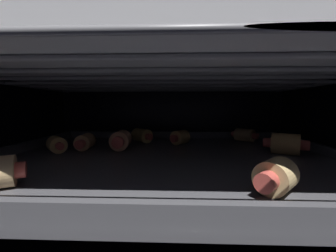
% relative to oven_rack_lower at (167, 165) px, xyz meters
% --- Properties ---
extents(ground_plane, '(0.58, 0.49, 0.01)m').
position_rel_oven_rack_lower_xyz_m(ground_plane, '(0.00, -0.00, -0.14)').
color(ground_plane, black).
extents(oven_wall_back, '(0.58, 0.01, 0.40)m').
position_rel_oven_rack_lower_xyz_m(oven_wall_back, '(0.00, 0.24, 0.07)').
color(oven_wall_back, black).
rests_on(oven_wall_back, ground_plane).
extents(oven_rack_lower, '(0.53, 0.46, 0.01)m').
position_rel_oven_rack_lower_xyz_m(oven_rack_lower, '(0.00, 0.00, 0.00)').
color(oven_rack_lower, slate).
extents(baking_tray_lower, '(0.48, 0.37, 0.02)m').
position_rel_oven_rack_lower_xyz_m(baking_tray_lower, '(0.00, -0.00, 0.01)').
color(baking_tray_lower, '#4C4C51').
rests_on(baking_tray_lower, oven_rack_lower).
extents(pig_in_blanket_lower_0, '(0.05, 0.05, 0.03)m').
position_rel_oven_rack_lower_xyz_m(pig_in_blanket_lower_0, '(-0.06, 0.12, 0.03)').
color(pig_in_blanket_lower_0, tan).
rests_on(pig_in_blanket_lower_0, baking_tray_lower).
extents(pig_in_blanket_lower_2, '(0.05, 0.05, 0.03)m').
position_rel_oven_rack_lower_xyz_m(pig_in_blanket_lower_2, '(0.10, -0.13, 0.03)').
color(pig_in_blanket_lower_2, tan).
rests_on(pig_in_blanket_lower_2, baking_tray_lower).
extents(pig_in_blanket_lower_3, '(0.04, 0.04, 0.03)m').
position_rel_oven_rack_lower_xyz_m(pig_in_blanket_lower_3, '(-0.17, 0.02, 0.03)').
color(pig_in_blanket_lower_3, tan).
rests_on(pig_in_blanket_lower_3, baking_tray_lower).
extents(pig_in_blanket_lower_4, '(0.04, 0.05, 0.03)m').
position_rel_oven_rack_lower_xyz_m(pig_in_blanket_lower_4, '(0.02, 0.10, 0.03)').
color(pig_in_blanket_lower_4, tan).
rests_on(pig_in_blanket_lower_4, baking_tray_lower).
extents(pig_in_blanket_lower_5, '(0.06, 0.05, 0.03)m').
position_rel_oven_rack_lower_xyz_m(pig_in_blanket_lower_5, '(0.18, 0.02, 0.03)').
color(pig_in_blanket_lower_5, tan).
rests_on(pig_in_blanket_lower_5, baking_tray_lower).
extents(pig_in_blanket_lower_6, '(0.03, 0.06, 0.03)m').
position_rel_oven_rack_lower_xyz_m(pig_in_blanket_lower_6, '(-0.14, 0.04, 0.03)').
color(pig_in_blanket_lower_6, tan).
rests_on(pig_in_blanket_lower_6, baking_tray_lower).
extents(pig_in_blanket_lower_7, '(0.03, 0.06, 0.03)m').
position_rel_oven_rack_lower_xyz_m(pig_in_blanket_lower_7, '(-0.08, 0.05, 0.03)').
color(pig_in_blanket_lower_7, tan).
rests_on(pig_in_blanket_lower_7, baking_tray_lower).
extents(pig_in_blanket_lower_8, '(0.05, 0.05, 0.03)m').
position_rel_oven_rack_lower_xyz_m(pig_in_blanket_lower_8, '(0.16, 0.14, 0.03)').
color(pig_in_blanket_lower_8, tan).
rests_on(pig_in_blanket_lower_8, baking_tray_lower).
extents(oven_rack_upper, '(0.52, 0.46, 0.01)m').
position_rel_oven_rack_lower_xyz_m(oven_rack_upper, '(0.00, 0.00, 0.12)').
color(oven_rack_upper, slate).
extents(baking_tray_upper, '(0.48, 0.37, 0.03)m').
position_rel_oven_rack_lower_xyz_m(baking_tray_upper, '(0.00, -0.00, 0.13)').
color(baking_tray_upper, silver).
rests_on(baking_tray_upper, oven_rack_upper).
extents(pig_in_blanket_upper_0, '(0.03, 0.05, 0.03)m').
position_rel_oven_rack_lower_xyz_m(pig_in_blanket_upper_0, '(-0.12, 0.07, 0.15)').
color(pig_in_blanket_upper_0, tan).
rests_on(pig_in_blanket_upper_0, baking_tray_upper).
extents(pig_in_blanket_upper_1, '(0.04, 0.05, 0.03)m').
position_rel_oven_rack_lower_xyz_m(pig_in_blanket_upper_1, '(-0.00, 0.14, 0.15)').
color(pig_in_blanket_upper_1, tan).
rests_on(pig_in_blanket_upper_1, baking_tray_upper).
extents(pig_in_blanket_upper_2, '(0.04, 0.03, 0.03)m').
position_rel_oven_rack_lower_xyz_m(pig_in_blanket_upper_2, '(0.06, -0.05, 0.15)').
color(pig_in_blanket_upper_2, tan).
rests_on(pig_in_blanket_upper_2, baking_tray_upper).
extents(pig_in_blanket_upper_3, '(0.03, 0.06, 0.03)m').
position_rel_oven_rack_lower_xyz_m(pig_in_blanket_upper_3, '(-0.13, 0.12, 0.15)').
color(pig_in_blanket_upper_3, tan).
rests_on(pig_in_blanket_upper_3, baking_tray_upper).
extents(pig_in_blanket_upper_5, '(0.03, 0.06, 0.03)m').
position_rel_oven_rack_lower_xyz_m(pig_in_blanket_upper_5, '(-0.11, -0.12, 0.15)').
color(pig_in_blanket_upper_5, tan).
rests_on(pig_in_blanket_upper_5, baking_tray_upper).
extents(pig_in_blanket_upper_6, '(0.05, 0.03, 0.02)m').
position_rel_oven_rack_lower_xyz_m(pig_in_blanket_upper_6, '(0.04, 0.09, 0.15)').
color(pig_in_blanket_upper_6, tan).
rests_on(pig_in_blanket_upper_6, baking_tray_upper).
extents(pig_in_blanket_upper_7, '(0.05, 0.03, 0.02)m').
position_rel_oven_rack_lower_xyz_m(pig_in_blanket_upper_7, '(0.15, 0.12, 0.15)').
color(pig_in_blanket_upper_7, tan).
rests_on(pig_in_blanket_upper_7, baking_tray_upper).
extents(pig_in_blanket_upper_8, '(0.05, 0.03, 0.03)m').
position_rel_oven_rack_lower_xyz_m(pig_in_blanket_upper_8, '(0.11, 0.03, 0.15)').
color(pig_in_blanket_upper_8, tan).
rests_on(pig_in_blanket_upper_8, baking_tray_upper).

